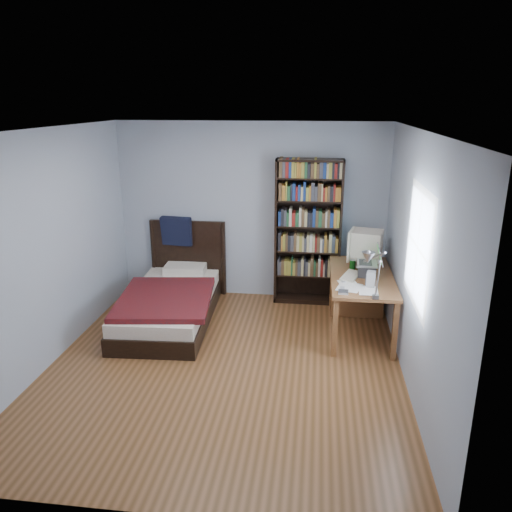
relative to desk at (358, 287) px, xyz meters
name	(u,v)px	position (x,y,z in m)	size (l,w,h in m)	color
room	(226,256)	(-1.48, -1.49, 0.84)	(4.20, 4.24, 2.50)	brown
desk	(358,287)	(0.00, 0.00, 0.00)	(0.75, 1.55, 0.73)	brown
crt_monitor	(365,245)	(0.05, -0.02, 0.58)	(0.48, 0.44, 0.46)	beige
laptop	(368,267)	(0.07, -0.43, 0.42)	(0.32, 0.33, 0.38)	#2D2D30
desk_lamp	(370,262)	(-0.04, -1.57, 0.85)	(0.26, 0.57, 0.67)	#99999E
keyboard	(351,276)	(-0.14, -0.52, 0.33)	(0.16, 0.41, 0.03)	beige
speaker	(371,279)	(0.07, -0.83, 0.41)	(0.09, 0.09, 0.19)	#98989B
soda_can	(352,265)	(-0.11, -0.25, 0.38)	(0.07, 0.07, 0.13)	#083B11
mouse	(358,267)	(-0.03, -0.16, 0.33)	(0.06, 0.10, 0.03)	silver
phone_silver	(343,281)	(-0.24, -0.70, 0.33)	(0.05, 0.09, 0.02)	#B3B3B8
phone_grey	(342,289)	(-0.26, -0.95, 0.33)	(0.05, 0.10, 0.02)	#98989B
external_drive	(343,292)	(-0.25, -1.06, 0.33)	(0.11, 0.11, 0.02)	#98989B
bookshelf	(308,232)	(-0.69, 0.45, 0.60)	(0.91, 0.30, 2.02)	black
bed	(171,300)	(-2.43, -0.36, -0.16)	(1.27, 2.16, 1.16)	black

